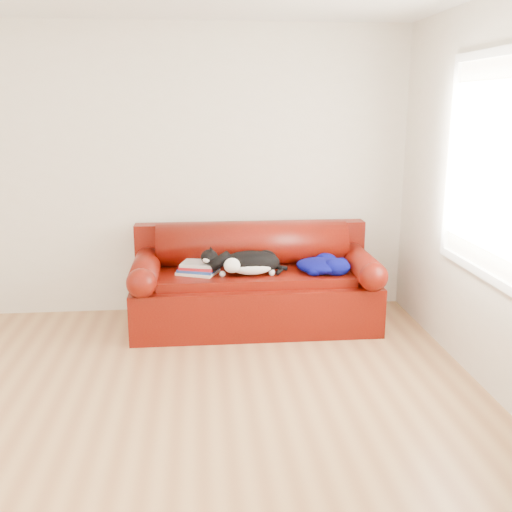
{
  "coord_description": "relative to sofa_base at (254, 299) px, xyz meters",
  "views": [
    {
      "loc": [
        0.32,
        -3.49,
        1.9
      ],
      "look_at": [
        0.79,
        1.35,
        0.66
      ],
      "focal_mm": 42.0,
      "sensor_mm": 36.0,
      "label": 1
    }
  ],
  "objects": [
    {
      "name": "ground",
      "position": [
        -0.79,
        -1.49,
        -0.24
      ],
      "size": [
        4.5,
        4.5,
        0.0
      ],
      "primitive_type": "plane",
      "color": "#9B663E",
      "rests_on": "ground"
    },
    {
      "name": "sofa_back",
      "position": [
        0.0,
        0.24,
        0.3
      ],
      "size": [
        2.1,
        1.01,
        0.88
      ],
      "color": "#3E0204",
      "rests_on": "ground"
    },
    {
      "name": "sofa_base",
      "position": [
        0.0,
        0.0,
        0.0
      ],
      "size": [
        2.1,
        0.9,
        0.5
      ],
      "color": "#3E0204",
      "rests_on": "ground"
    },
    {
      "name": "room_shell",
      "position": [
        -0.67,
        -1.48,
        1.43
      ],
      "size": [
        4.52,
        4.02,
        2.61
      ],
      "color": "beige",
      "rests_on": "ground"
    },
    {
      "name": "blanket",
      "position": [
        0.57,
        -0.11,
        0.33
      ],
      "size": [
        0.5,
        0.48,
        0.15
      ],
      "rotation": [
        0.0,
        0.0,
        -0.28
      ],
      "color": "#02064C",
      "rests_on": "sofa_base"
    },
    {
      "name": "cat",
      "position": [
        -0.05,
        -0.13,
        0.36
      ],
      "size": [
        0.71,
        0.43,
        0.25
      ],
      "rotation": [
        0.0,
        0.0,
        0.39
      ],
      "color": "black",
      "rests_on": "sofa_base"
    },
    {
      "name": "book_stack",
      "position": [
        -0.48,
        -0.06,
        0.31
      ],
      "size": [
        0.39,
        0.35,
        0.1
      ],
      "rotation": [
        0.0,
        0.0,
        -0.35
      ],
      "color": "beige",
      "rests_on": "sofa_base"
    }
  ]
}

